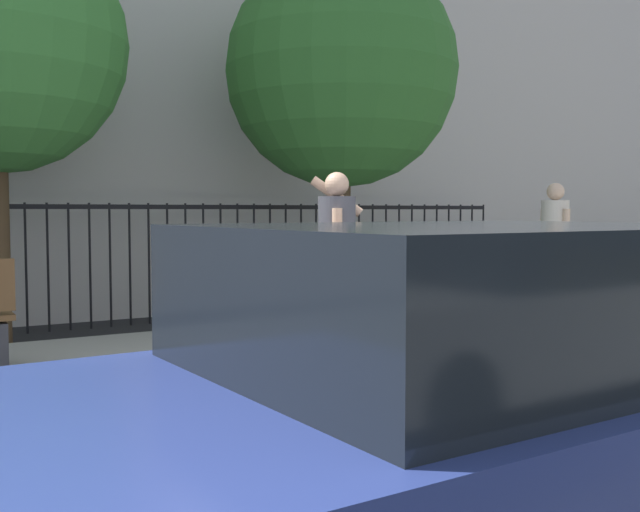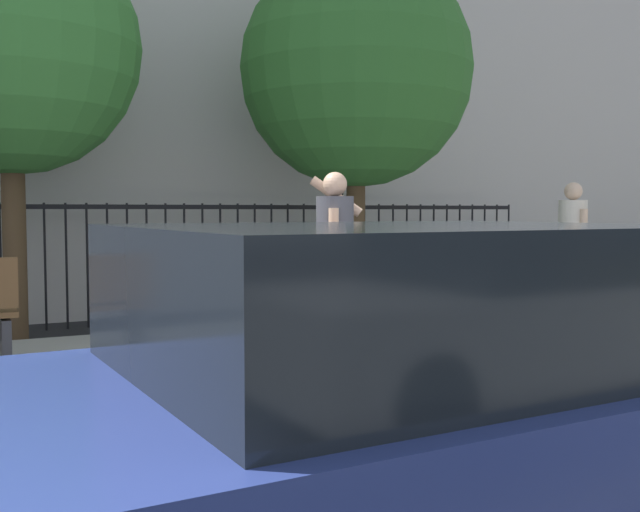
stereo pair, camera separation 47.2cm
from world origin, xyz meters
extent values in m
plane|color=black|center=(0.00, 0.00, 0.00)|extent=(60.00, 60.00, 0.00)
cube|color=gray|center=(0.00, 2.20, 0.07)|extent=(28.00, 4.40, 0.15)
cube|color=black|center=(0.00, 5.90, 1.55)|extent=(12.00, 0.04, 0.06)
cylinder|color=black|center=(-1.66, 5.90, 0.80)|extent=(0.03, 0.03, 1.60)
cylinder|color=black|center=(-1.40, 5.90, 0.80)|extent=(0.03, 0.03, 1.60)
cylinder|color=black|center=(-1.15, 5.90, 0.80)|extent=(0.03, 0.03, 1.60)
cylinder|color=black|center=(-0.89, 5.90, 0.80)|extent=(0.03, 0.03, 1.60)
cylinder|color=black|center=(-0.64, 5.90, 0.80)|extent=(0.03, 0.03, 1.60)
cylinder|color=black|center=(-0.38, 5.90, 0.80)|extent=(0.03, 0.03, 1.60)
cylinder|color=black|center=(-0.13, 5.90, 0.80)|extent=(0.03, 0.03, 1.60)
cylinder|color=black|center=(0.13, 5.90, 0.80)|extent=(0.03, 0.03, 1.60)
cylinder|color=black|center=(0.38, 5.90, 0.80)|extent=(0.03, 0.03, 1.60)
cylinder|color=black|center=(0.64, 5.90, 0.80)|extent=(0.03, 0.03, 1.60)
cylinder|color=black|center=(0.89, 5.90, 0.80)|extent=(0.03, 0.03, 1.60)
cylinder|color=black|center=(1.15, 5.90, 0.80)|extent=(0.03, 0.03, 1.60)
cylinder|color=black|center=(1.40, 5.90, 0.80)|extent=(0.03, 0.03, 1.60)
cylinder|color=black|center=(1.66, 5.90, 0.80)|extent=(0.03, 0.03, 1.60)
cylinder|color=black|center=(1.91, 5.90, 0.80)|extent=(0.03, 0.03, 1.60)
cylinder|color=black|center=(2.17, 5.90, 0.80)|extent=(0.03, 0.03, 1.60)
cylinder|color=black|center=(2.43, 5.90, 0.80)|extent=(0.03, 0.03, 1.60)
cylinder|color=black|center=(2.68, 5.90, 0.80)|extent=(0.03, 0.03, 1.60)
cylinder|color=black|center=(2.94, 5.90, 0.80)|extent=(0.03, 0.03, 1.60)
cylinder|color=black|center=(3.19, 5.90, 0.80)|extent=(0.03, 0.03, 1.60)
cylinder|color=black|center=(3.45, 5.90, 0.80)|extent=(0.03, 0.03, 1.60)
cylinder|color=black|center=(3.70, 5.90, 0.80)|extent=(0.03, 0.03, 1.60)
cylinder|color=black|center=(3.96, 5.90, 0.80)|extent=(0.03, 0.03, 1.60)
cylinder|color=black|center=(4.21, 5.90, 0.80)|extent=(0.03, 0.03, 1.60)
cylinder|color=black|center=(4.47, 5.90, 0.80)|extent=(0.03, 0.03, 1.60)
cylinder|color=black|center=(4.72, 5.90, 0.80)|extent=(0.03, 0.03, 1.60)
cylinder|color=black|center=(4.98, 5.90, 0.80)|extent=(0.03, 0.03, 1.60)
cylinder|color=black|center=(5.23, 5.90, 0.80)|extent=(0.03, 0.03, 1.60)
cylinder|color=black|center=(5.49, 5.90, 0.80)|extent=(0.03, 0.03, 1.60)
cylinder|color=black|center=(5.74, 5.90, 0.80)|extent=(0.03, 0.03, 1.60)
cylinder|color=black|center=(6.00, 5.90, 0.80)|extent=(0.03, 0.03, 1.60)
cube|color=navy|center=(-0.74, -1.54, 0.57)|extent=(4.28, 1.98, 0.70)
cube|color=black|center=(-0.94, -1.55, 1.17)|extent=(2.07, 1.69, 0.55)
cylinder|color=black|center=(0.57, -0.66, 0.32)|extent=(0.65, 0.25, 0.64)
cylinder|color=black|center=(-2.13, -0.78, 0.32)|extent=(0.65, 0.25, 0.64)
cylinder|color=tan|center=(0.69, 2.10, 0.54)|extent=(0.15, 0.15, 0.77)
cylinder|color=tan|center=(0.59, 1.93, 0.54)|extent=(0.15, 0.15, 0.77)
cylinder|color=#3F3F47|center=(0.64, 2.02, 1.28)|extent=(0.47, 0.47, 0.71)
sphere|color=tan|center=(0.64, 2.02, 1.74)|extent=(0.22, 0.22, 0.22)
cylinder|color=tan|center=(0.74, 2.19, 1.63)|extent=(0.47, 0.33, 0.38)
cylinder|color=tan|center=(0.54, 1.85, 1.26)|extent=(0.09, 0.09, 0.54)
cube|color=black|center=(0.77, 2.12, 1.72)|extent=(0.04, 0.07, 0.15)
cube|color=brown|center=(0.51, 1.80, 1.17)|extent=(0.28, 0.32, 0.34)
cylinder|color=beige|center=(4.39, 2.78, 0.54)|extent=(0.15, 0.15, 0.77)
cylinder|color=beige|center=(4.41, 2.97, 0.54)|extent=(0.15, 0.15, 0.77)
cylinder|color=silver|center=(4.40, 2.87, 1.28)|extent=(0.37, 0.37, 0.71)
sphere|color=beige|center=(4.40, 2.87, 1.74)|extent=(0.22, 0.22, 0.22)
cylinder|color=beige|center=(4.38, 2.68, 1.25)|extent=(0.09, 0.09, 0.54)
cylinder|color=beige|center=(4.42, 3.07, 1.25)|extent=(0.09, 0.09, 0.54)
cube|color=#333338|center=(-2.05, 3.20, 0.35)|extent=(0.08, 0.41, 0.40)
cylinder|color=#4C3823|center=(2.32, 4.62, 1.24)|extent=(0.25, 0.25, 2.48)
sphere|color=#2D6628|center=(2.32, 4.62, 3.31)|extent=(3.02, 3.02, 3.02)
camera|label=1|loc=(-2.91, -3.72, 1.51)|focal=41.94mm
camera|label=2|loc=(-2.50, -3.95, 1.51)|focal=41.94mm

